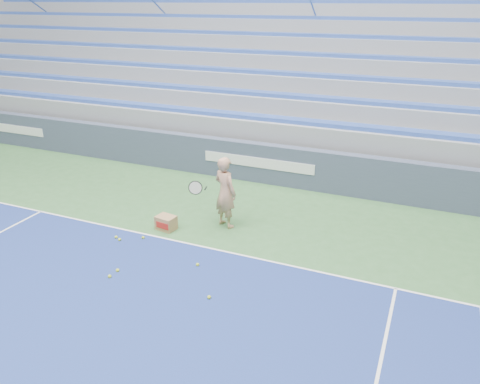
% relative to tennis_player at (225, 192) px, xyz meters
% --- Properties ---
extents(sponsor_barrier, '(30.00, 0.32, 1.10)m').
position_rel_tennis_player_xyz_m(sponsor_barrier, '(-0.28, 2.91, -0.27)').
color(sponsor_barrier, '#3C455C').
rests_on(sponsor_barrier, ground).
extents(bleachers, '(31.00, 9.15, 7.30)m').
position_rel_tennis_player_xyz_m(bleachers, '(-0.29, 8.63, 1.54)').
color(bleachers, gray).
rests_on(bleachers, ground).
extents(tennis_player, '(0.96, 0.91, 1.63)m').
position_rel_tennis_player_xyz_m(tennis_player, '(0.00, 0.00, 0.00)').
color(tennis_player, tan).
rests_on(tennis_player, ground).
extents(ball_box, '(0.46, 0.38, 0.31)m').
position_rel_tennis_player_xyz_m(ball_box, '(-1.14, -0.68, -0.66)').
color(ball_box, '#977249').
rests_on(ball_box, ground).
extents(tennis_ball_0, '(0.07, 0.07, 0.07)m').
position_rel_tennis_player_xyz_m(tennis_ball_0, '(-1.89, -1.48, -0.78)').
color(tennis_ball_0, '#BBD32B').
rests_on(tennis_ball_0, ground).
extents(tennis_ball_1, '(0.07, 0.07, 0.07)m').
position_rel_tennis_player_xyz_m(tennis_ball_1, '(0.92, -2.65, -0.78)').
color(tennis_ball_1, '#BBD32B').
rests_on(tennis_ball_1, ground).
extents(tennis_ball_2, '(0.07, 0.07, 0.07)m').
position_rel_tennis_player_xyz_m(tennis_ball_2, '(-1.35, -1.27, -0.78)').
color(tennis_ball_2, '#BBD32B').
rests_on(tennis_ball_2, ground).
extents(tennis_ball_3, '(0.07, 0.07, 0.07)m').
position_rel_tennis_player_xyz_m(tennis_ball_3, '(0.24, -1.79, -0.78)').
color(tennis_ball_3, '#BBD32B').
rests_on(tennis_ball_3, ground).
extents(tennis_ball_4, '(0.07, 0.07, 0.07)m').
position_rel_tennis_player_xyz_m(tennis_ball_4, '(-1.05, -2.56, -0.78)').
color(tennis_ball_4, '#BBD32B').
rests_on(tennis_ball_4, ground).
extents(tennis_ball_5, '(0.07, 0.07, 0.07)m').
position_rel_tennis_player_xyz_m(tennis_ball_5, '(-1.76, -1.55, -0.78)').
color(tennis_ball_5, '#BBD32B').
rests_on(tennis_ball_5, ground).
extents(tennis_ball_6, '(0.07, 0.07, 0.07)m').
position_rel_tennis_player_xyz_m(tennis_ball_6, '(-1.06, -2.79, -0.78)').
color(tennis_ball_6, '#BBD32B').
rests_on(tennis_ball_6, ground).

